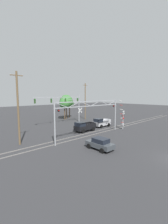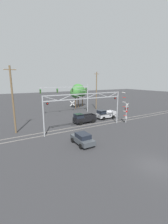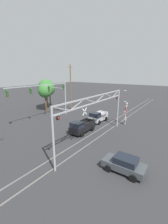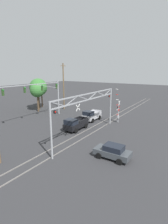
{
  "view_description": "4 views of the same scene",
  "coord_description": "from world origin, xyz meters",
  "px_view_note": "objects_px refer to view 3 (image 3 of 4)",
  "views": [
    {
      "loc": [
        -18.96,
        -4.55,
        7.38
      ],
      "look_at": [
        0.45,
        16.22,
        4.19
      ],
      "focal_mm": 24.0,
      "sensor_mm": 36.0,
      "label": 1
    },
    {
      "loc": [
        -13.34,
        -8.19,
        8.64
      ],
      "look_at": [
        0.77,
        15.84,
        2.68
      ],
      "focal_mm": 24.0,
      "sensor_mm": 36.0,
      "label": 2
    },
    {
      "loc": [
        -16.11,
        4.49,
        9.22
      ],
      "look_at": [
        1.27,
        16.7,
        3.54
      ],
      "focal_mm": 24.0,
      "sensor_mm": 36.0,
      "label": 3
    },
    {
      "loc": [
        -20.2,
        1.59,
        9.51
      ],
      "look_at": [
        0.67,
        15.1,
        3.47
      ],
      "focal_mm": 28.0,
      "sensor_mm": 36.0,
      "label": 4
    }
  ],
  "objects_px": {
    "background_tree_beyond_span": "(50,89)",
    "background_tree_far_left_verge": "(45,91)",
    "crossing_signal_mast": "(126,113)",
    "pickup_truck_following": "(98,117)",
    "pickup_truck_lead": "(82,127)",
    "background_tree_far_right_verge": "(46,88)",
    "traffic_signal_span": "(52,92)",
    "crossing_gantry": "(96,108)",
    "utility_pole_right": "(71,87)",
    "sedan_waiting": "(124,164)"
  },
  "relations": [
    {
      "from": "utility_pole_right",
      "to": "background_tree_far_left_verge",
      "type": "xyz_separation_m",
      "value": [
        -5.29,
        3.42,
        -0.7
      ]
    },
    {
      "from": "sedan_waiting",
      "to": "utility_pole_right",
      "type": "xyz_separation_m",
      "value": [
        16.41,
        20.24,
        4.84
      ]
    },
    {
      "from": "crossing_signal_mast",
      "to": "background_tree_far_right_verge",
      "type": "height_order",
      "value": "background_tree_far_right_verge"
    },
    {
      "from": "crossing_signal_mast",
      "to": "pickup_truck_following",
      "type": "bearing_deg",
      "value": 106.83
    },
    {
      "from": "crossing_signal_mast",
      "to": "background_tree_far_right_verge",
      "type": "bearing_deg",
      "value": 90.17
    },
    {
      "from": "pickup_truck_following",
      "to": "background_tree_beyond_span",
      "type": "bearing_deg",
      "value": 77.34
    },
    {
      "from": "pickup_truck_lead",
      "to": "sedan_waiting",
      "type": "height_order",
      "value": "pickup_truck_lead"
    },
    {
      "from": "traffic_signal_span",
      "to": "background_tree_beyond_span",
      "type": "height_order",
      "value": "traffic_signal_span"
    },
    {
      "from": "pickup_truck_lead",
      "to": "background_tree_far_left_verge",
      "type": "distance_m",
      "value": 16.33
    },
    {
      "from": "background_tree_far_right_verge",
      "to": "background_tree_beyond_span",
      "type": "bearing_deg",
      "value": 32.74
    },
    {
      "from": "background_tree_beyond_span",
      "to": "background_tree_far_left_verge",
      "type": "relative_size",
      "value": 0.94
    },
    {
      "from": "crossing_signal_mast",
      "to": "background_tree_far_left_verge",
      "type": "height_order",
      "value": "background_tree_far_left_verge"
    },
    {
      "from": "background_tree_beyond_span",
      "to": "background_tree_far_left_verge",
      "type": "height_order",
      "value": "background_tree_far_left_verge"
    },
    {
      "from": "crossing_gantry",
      "to": "background_tree_beyond_span",
      "type": "bearing_deg",
      "value": 61.44
    },
    {
      "from": "background_tree_far_left_verge",
      "to": "background_tree_far_right_verge",
      "type": "bearing_deg",
      "value": 39.94
    },
    {
      "from": "crossing_gantry",
      "to": "utility_pole_right",
      "type": "height_order",
      "value": "utility_pole_right"
    },
    {
      "from": "sedan_waiting",
      "to": "background_tree_beyond_span",
      "type": "xyz_separation_m",
      "value": [
        15.29,
        26.67,
        3.92
      ]
    },
    {
      "from": "background_tree_beyond_span",
      "to": "crossing_signal_mast",
      "type": "bearing_deg",
      "value": -96.26
    },
    {
      "from": "crossing_signal_mast",
      "to": "pickup_truck_following",
      "type": "distance_m",
      "value": 5.14
    },
    {
      "from": "traffic_signal_span",
      "to": "pickup_truck_following",
      "type": "bearing_deg",
      "value": -69.72
    },
    {
      "from": "utility_pole_right",
      "to": "background_tree_far_right_verge",
      "type": "relative_size",
      "value": 1.46
    },
    {
      "from": "traffic_signal_span",
      "to": "sedan_waiting",
      "type": "xyz_separation_m",
      "value": [
        -8.22,
        -18.17,
        -4.56
      ]
    },
    {
      "from": "traffic_signal_span",
      "to": "background_tree_far_left_verge",
      "type": "relative_size",
      "value": 2.03
    },
    {
      "from": "traffic_signal_span",
      "to": "background_tree_far_left_verge",
      "type": "bearing_deg",
      "value": 62.13
    },
    {
      "from": "crossing_gantry",
      "to": "sedan_waiting",
      "type": "xyz_separation_m",
      "value": [
        -3.76,
        -5.49,
        -3.93
      ]
    },
    {
      "from": "sedan_waiting",
      "to": "utility_pole_right",
      "type": "bearing_deg",
      "value": 50.96
    },
    {
      "from": "utility_pole_right",
      "to": "background_tree_beyond_span",
      "type": "bearing_deg",
      "value": 99.87
    },
    {
      "from": "pickup_truck_lead",
      "to": "background_tree_far_left_verge",
      "type": "xyz_separation_m",
      "value": [
        5.75,
        14.77,
        3.97
      ]
    },
    {
      "from": "traffic_signal_span",
      "to": "background_tree_far_right_verge",
      "type": "bearing_deg",
      "value": 56.35
    },
    {
      "from": "crossing_gantry",
      "to": "utility_pole_right",
      "type": "bearing_deg",
      "value": 49.38
    },
    {
      "from": "crossing_signal_mast",
      "to": "pickup_truck_following",
      "type": "relative_size",
      "value": 1.44
    },
    {
      "from": "pickup_truck_lead",
      "to": "background_tree_far_right_verge",
      "type": "xyz_separation_m",
      "value": [
        7.45,
        16.19,
        4.41
      ]
    },
    {
      "from": "pickup_truck_following",
      "to": "background_tree_beyond_span",
      "type": "relative_size",
      "value": 0.71
    },
    {
      "from": "crossing_signal_mast",
      "to": "background_tree_far_left_verge",
      "type": "xyz_separation_m",
      "value": [
        -1.76,
        18.98,
        2.8
      ]
    },
    {
      "from": "pickup_truck_lead",
      "to": "crossing_signal_mast",
      "type": "bearing_deg",
      "value": -29.29
    },
    {
      "from": "crossing_signal_mast",
      "to": "pickup_truck_lead",
      "type": "height_order",
      "value": "crossing_signal_mast"
    },
    {
      "from": "sedan_waiting",
      "to": "pickup_truck_following",
      "type": "bearing_deg",
      "value": 39.66
    },
    {
      "from": "pickup_truck_lead",
      "to": "background_tree_far_right_verge",
      "type": "height_order",
      "value": "background_tree_far_right_verge"
    },
    {
      "from": "crossing_signal_mast",
      "to": "traffic_signal_span",
      "type": "xyz_separation_m",
      "value": [
        -4.66,
        13.48,
        3.22
      ]
    },
    {
      "from": "sedan_waiting",
      "to": "background_tree_far_right_verge",
      "type": "bearing_deg",
      "value": 62.92
    },
    {
      "from": "sedan_waiting",
      "to": "utility_pole_right",
      "type": "distance_m",
      "value": 26.5
    },
    {
      "from": "pickup_truck_following",
      "to": "pickup_truck_lead",
      "type": "bearing_deg",
      "value": -174.51
    },
    {
      "from": "pickup_truck_lead",
      "to": "sedan_waiting",
      "type": "distance_m",
      "value": 10.39
    },
    {
      "from": "sedan_waiting",
      "to": "background_tree_far_left_verge",
      "type": "relative_size",
      "value": 0.6
    },
    {
      "from": "pickup_truck_following",
      "to": "background_tree_far_left_verge",
      "type": "height_order",
      "value": "background_tree_far_left_verge"
    },
    {
      "from": "background_tree_beyond_span",
      "to": "traffic_signal_span",
      "type": "bearing_deg",
      "value": -129.76
    },
    {
      "from": "pickup_truck_lead",
      "to": "pickup_truck_following",
      "type": "distance_m",
      "value": 6.08
    },
    {
      "from": "crossing_signal_mast",
      "to": "background_tree_far_left_verge",
      "type": "relative_size",
      "value": 0.96
    },
    {
      "from": "utility_pole_right",
      "to": "background_tree_far_left_verge",
      "type": "relative_size",
      "value": 1.66
    },
    {
      "from": "crossing_signal_mast",
      "to": "sedan_waiting",
      "type": "xyz_separation_m",
      "value": [
        -12.88,
        -4.68,
        -1.35
      ]
    }
  ]
}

